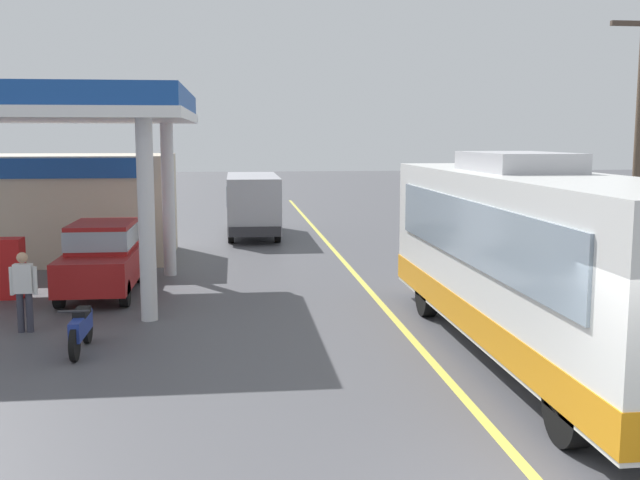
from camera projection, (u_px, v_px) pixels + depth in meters
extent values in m
plane|color=#4C4C51|center=(330.00, 246.00, 27.65)|extent=(120.00, 120.00, 0.00)
cube|color=#D8CC4C|center=(351.00, 269.00, 22.73)|extent=(0.16, 50.00, 0.01)
cube|color=white|center=(535.00, 255.00, 13.45)|extent=(2.50, 11.00, 2.90)
cube|color=orange|center=(532.00, 315.00, 13.60)|extent=(2.54, 11.04, 0.56)
cube|color=#8C9EAD|center=(467.00, 231.00, 13.25)|extent=(0.06, 9.35, 1.10)
cube|color=#8C9EAD|center=(603.00, 229.00, 13.53)|extent=(0.06, 9.35, 1.10)
cube|color=#B2B2B7|center=(517.00, 162.00, 14.21)|extent=(1.60, 2.80, 0.36)
cylinder|color=black|center=(568.00, 409.00, 9.68)|extent=(0.30, 1.00, 1.00)
cylinder|color=black|center=(427.00, 294.00, 16.76)|extent=(0.30, 1.00, 1.00)
cylinder|color=black|center=(522.00, 291.00, 17.01)|extent=(0.30, 1.00, 1.00)
cube|color=white|center=(0.00, 116.00, 18.06)|extent=(9.10, 7.10, 0.24)
cylinder|color=silver|center=(146.00, 216.00, 16.11)|extent=(0.36, 0.36, 4.60)
cylinder|color=silver|center=(168.00, 196.00, 21.43)|extent=(0.36, 0.36, 4.60)
cube|color=red|center=(9.00, 268.00, 18.57)|extent=(0.70, 0.60, 1.50)
cube|color=beige|center=(63.00, 207.00, 24.54)|extent=(7.00, 4.40, 3.40)
cube|color=#194799|center=(44.00, 168.00, 22.15)|extent=(6.30, 0.10, 0.60)
cube|color=maroon|center=(103.00, 266.00, 19.01)|extent=(1.70, 4.20, 0.80)
cube|color=maroon|center=(103.00, 236.00, 19.11)|extent=(1.50, 2.31, 0.70)
cube|color=#8C9EAD|center=(103.00, 236.00, 19.11)|extent=(1.53, 2.35, 0.49)
cylinder|color=black|center=(59.00, 295.00, 17.51)|extent=(0.20, 0.64, 0.64)
cylinder|color=black|center=(125.00, 293.00, 17.68)|extent=(0.20, 0.64, 0.64)
cylinder|color=black|center=(84.00, 272.00, 20.46)|extent=(0.20, 0.64, 0.64)
cylinder|color=black|center=(141.00, 271.00, 20.63)|extent=(0.20, 0.64, 0.64)
cube|color=#A5A5AD|center=(253.00, 201.00, 30.27)|extent=(2.00, 6.00, 2.10)
cube|color=#8C9EAD|center=(253.00, 192.00, 30.22)|extent=(2.04, 5.10, 0.80)
cube|color=#2D2D33|center=(255.00, 232.00, 27.38)|extent=(1.90, 0.16, 0.36)
cylinder|color=black|center=(231.00, 233.00, 28.34)|extent=(0.22, 0.76, 0.76)
cylinder|color=black|center=(277.00, 232.00, 28.54)|extent=(0.22, 0.76, 0.76)
cylinder|color=black|center=(231.00, 221.00, 32.28)|extent=(0.22, 0.76, 0.76)
cylinder|color=black|center=(272.00, 221.00, 32.48)|extent=(0.22, 0.76, 0.76)
cylinder|color=black|center=(74.00, 345.00, 13.38)|extent=(0.10, 0.60, 0.60)
cylinder|color=black|center=(87.00, 328.00, 14.56)|extent=(0.10, 0.60, 0.60)
cube|color=navy|center=(81.00, 325.00, 13.94)|extent=(0.20, 1.30, 0.36)
cube|color=black|center=(82.00, 312.00, 14.06)|extent=(0.24, 0.60, 0.12)
cylinder|color=#2D2D33|center=(74.00, 311.00, 13.34)|extent=(0.55, 0.04, 0.04)
cylinder|color=#33333F|center=(21.00, 313.00, 15.35)|extent=(0.14, 0.14, 0.82)
cylinder|color=#33333F|center=(30.00, 312.00, 15.37)|extent=(0.14, 0.14, 0.82)
cube|color=silver|center=(23.00, 278.00, 15.26)|extent=(0.36, 0.22, 0.60)
sphere|color=tan|center=(22.00, 258.00, 15.20)|extent=(0.22, 0.22, 0.22)
cylinder|color=silver|center=(12.00, 281.00, 15.24)|extent=(0.09, 0.09, 0.58)
cylinder|color=silver|center=(35.00, 281.00, 15.29)|extent=(0.09, 0.09, 0.58)
cylinder|color=brown|center=(639.00, 149.00, 18.82)|extent=(0.24, 0.24, 7.33)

